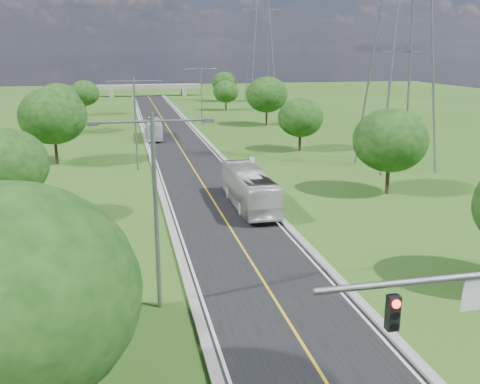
% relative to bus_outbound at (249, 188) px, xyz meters
% --- Properties ---
extents(ground, '(260.00, 260.00, 0.00)m').
position_rel_bus_outbound_xyz_m(ground, '(-2.65, 31.54, -1.65)').
color(ground, '#2C5116').
rests_on(ground, ground).
extents(road, '(8.00, 150.00, 0.06)m').
position_rel_bus_outbound_xyz_m(road, '(-2.65, 37.54, -1.62)').
color(road, black).
rests_on(road, ground).
extents(curb_left, '(0.50, 150.00, 0.22)m').
position_rel_bus_outbound_xyz_m(curb_left, '(-6.90, 37.54, -1.54)').
color(curb_left, gray).
rests_on(curb_left, ground).
extents(curb_right, '(0.50, 150.00, 0.22)m').
position_rel_bus_outbound_xyz_m(curb_right, '(1.60, 37.54, -1.54)').
color(curb_right, gray).
rests_on(curb_right, ground).
extents(speed_limit_sign, '(0.55, 0.09, 2.40)m').
position_rel_bus_outbound_xyz_m(speed_limit_sign, '(2.55, 9.52, -0.05)').
color(speed_limit_sign, slate).
rests_on(speed_limit_sign, ground).
extents(overpass, '(30.00, 3.00, 3.20)m').
position_rel_bus_outbound_xyz_m(overpass, '(-2.65, 111.54, 0.77)').
color(overpass, gray).
rests_on(overpass, ground).
extents(streetlight_near_left, '(5.90, 0.25, 10.00)m').
position_rel_bus_outbound_xyz_m(streetlight_near_left, '(-8.65, -16.46, 4.30)').
color(streetlight_near_left, slate).
rests_on(streetlight_near_left, ground).
extents(streetlight_mid_left, '(5.90, 0.25, 10.00)m').
position_rel_bus_outbound_xyz_m(streetlight_mid_left, '(-8.65, 16.54, 4.30)').
color(streetlight_mid_left, slate).
rests_on(streetlight_mid_left, ground).
extents(streetlight_far_right, '(5.90, 0.25, 10.00)m').
position_rel_bus_outbound_xyz_m(streetlight_far_right, '(3.35, 49.54, 4.30)').
color(streetlight_far_right, slate).
rests_on(streetlight_far_right, ground).
extents(power_tower_near, '(9.00, 6.40, 28.00)m').
position_rel_bus_outbound_xyz_m(power_tower_near, '(19.35, 11.54, 12.36)').
color(power_tower_near, slate).
rests_on(power_tower_near, ground).
extents(power_tower_far, '(9.00, 6.40, 28.00)m').
position_rel_bus_outbound_xyz_m(power_tower_far, '(23.35, 86.54, 12.36)').
color(power_tower_far, slate).
rests_on(power_tower_far, ground).
extents(tree_lb, '(6.30, 6.30, 7.33)m').
position_rel_bus_outbound_xyz_m(tree_lb, '(-18.65, -0.46, 3.00)').
color(tree_lb, black).
rests_on(tree_lb, ground).
extents(tree_lc, '(7.56, 7.56, 8.79)m').
position_rel_bus_outbound_xyz_m(tree_lc, '(-17.65, 21.54, 3.93)').
color(tree_lc, black).
rests_on(tree_lc, ground).
extents(tree_ld, '(6.72, 6.72, 7.82)m').
position_rel_bus_outbound_xyz_m(tree_ld, '(-19.65, 45.54, 3.31)').
color(tree_ld, black).
rests_on(tree_ld, ground).
extents(tree_le, '(5.88, 5.88, 6.84)m').
position_rel_bus_outbound_xyz_m(tree_le, '(-17.15, 69.54, 2.69)').
color(tree_le, black).
rests_on(tree_le, ground).
extents(tree_lf, '(7.98, 7.98, 9.28)m').
position_rel_bus_outbound_xyz_m(tree_lf, '(-13.65, -26.46, 4.24)').
color(tree_lf, black).
rests_on(tree_lf, ground).
extents(tree_rb, '(6.72, 6.72, 7.82)m').
position_rel_bus_outbound_xyz_m(tree_rb, '(13.35, 1.54, 3.31)').
color(tree_rb, black).
rests_on(tree_rb, ground).
extents(tree_rc, '(5.88, 5.88, 6.84)m').
position_rel_bus_outbound_xyz_m(tree_rc, '(12.35, 23.54, 2.69)').
color(tree_rc, black).
rests_on(tree_rc, ground).
extents(tree_rd, '(7.14, 7.14, 8.30)m').
position_rel_bus_outbound_xyz_m(tree_rd, '(14.35, 47.54, 3.62)').
color(tree_rd, black).
rests_on(tree_rd, ground).
extents(tree_re, '(5.46, 5.46, 6.35)m').
position_rel_bus_outbound_xyz_m(tree_re, '(11.85, 71.54, 2.38)').
color(tree_re, black).
rests_on(tree_re, ground).
extents(tree_rf, '(6.30, 6.30, 7.33)m').
position_rel_bus_outbound_xyz_m(tree_rf, '(15.35, 91.54, 3.00)').
color(tree_rf, black).
rests_on(tree_rf, ground).
extents(bus_outbound, '(2.72, 11.40, 3.17)m').
position_rel_bus_outbound_xyz_m(bus_outbound, '(0.00, 0.00, 0.00)').
color(bus_outbound, beige).
rests_on(bus_outbound, road).
extents(bus_inbound, '(2.60, 9.86, 2.73)m').
position_rel_bus_outbound_xyz_m(bus_inbound, '(-5.63, 37.45, -0.22)').
color(bus_inbound, silver).
rests_on(bus_inbound, road).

